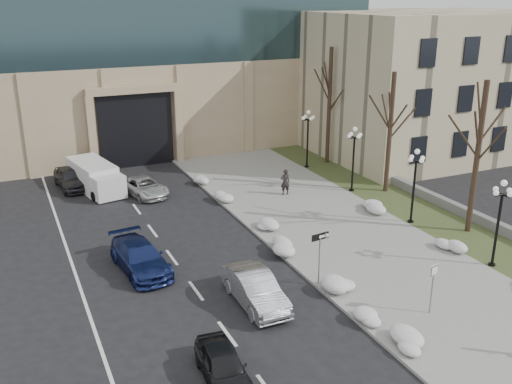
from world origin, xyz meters
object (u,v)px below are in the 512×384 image
Objects in this scene: car_c at (140,257)px; car_d at (144,187)px; lamppost_c at (354,150)px; car_a at (223,366)px; lamppost_d at (308,131)px; one_way_sign at (323,242)px; car_b at (255,289)px; car_e at (71,178)px; box_truck at (96,177)px; pedestrian at (285,182)px; lamppost_b at (415,176)px; keep_sign at (433,279)px; lamppost_a at (500,212)px.

car_d is at bearing 69.28° from car_c.
car_d is at bearing 157.93° from lamppost_c.
lamppost_d is (16.06, 22.26, 2.43)m from car_a.
lamppost_c is at bearing 43.10° from one_way_sign.
car_e is (-5.36, 20.53, 0.01)m from car_b.
car_a is at bearing -91.15° from car_e.
car_c is at bearing -119.30° from car_d.
car_c is at bearing -101.67° from box_truck.
lamppost_b is (4.72, -7.74, 2.04)m from pedestrian.
lamppost_c is (13.66, -5.54, 2.44)m from car_d.
lamppost_a is (6.13, 2.35, 1.27)m from keep_sign.
car_e is 28.78m from lamppost_a.
car_a is 18.70m from lamppost_b.
car_c is 11.72m from car_d.
lamppost_a is at bearing -62.94° from box_truck.
car_c is at bearing 156.59° from lamppost_a.
one_way_sign reaches higher than keep_sign.
box_truck is (1.58, -1.21, 0.19)m from car_e.
pedestrian is 5.29m from lamppost_c.
car_c is at bearing 177.55° from lamppost_b.
car_e is 18.44m from lamppost_d.
keep_sign reaches higher than pedestrian.
car_c is 16.84m from lamppost_b.
lamppost_a reaches higher than pedestrian.
lamppost_c reaches higher than pedestrian.
lamppost_d is (0.00, 19.50, 0.00)m from lamppost_a.
car_b is 6.74m from car_c.
keep_sign is 0.52× the size of lamppost_b.
pedestrian is at bearing 74.44° from keep_sign.
one_way_sign is 0.58× the size of lamppost_a.
car_e is at bearing 129.09° from lamppost_a.
lamppost_b is at bearing 90.00° from lamppost_a.
car_c is at bearing -143.60° from lamppost_d.
lamppost_a reaches higher than one_way_sign.
car_d is 17.20m from one_way_sign.
keep_sign is (10.54, -9.56, 1.07)m from car_c.
lamppost_b is (16.51, -14.56, 2.12)m from box_truck.
car_c is 20.84m from lamppost_d.
lamppost_c is (12.73, 11.26, 2.31)m from car_b.
car_c is 1.12× the size of car_e.
car_b is 19.69m from box_truck.
one_way_sign is (7.48, -19.00, 1.31)m from box_truck.
car_d is at bearing 138.62° from lamppost_b.
car_c is 1.85× the size of one_way_sign.
car_a is 0.83× the size of car_d.
lamppost_c is at bearing 172.79° from pedestrian.
car_c is 13.86m from pedestrian.
pedestrian is (11.95, 7.02, 0.30)m from car_c.
car_a is 0.81× the size of car_b.
keep_sign is (11.96, -24.62, 1.03)m from car_e.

